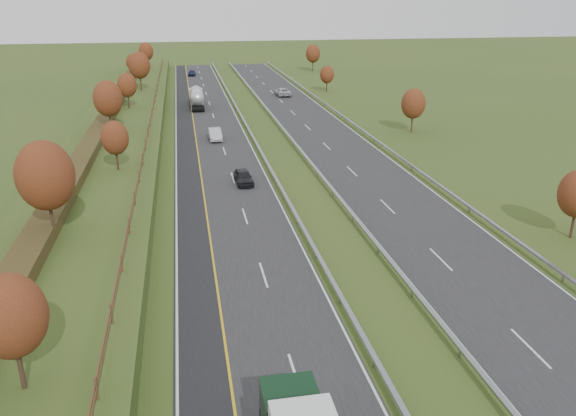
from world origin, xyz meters
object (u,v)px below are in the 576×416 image
Objects in this scene: car_dark_near at (244,177)px; car_small_far at (192,73)px; car_silver_mid at (215,134)px; road_tanker at (197,97)px; car_oncoming at (283,92)px.

car_small_far is (-3.14, 91.70, -0.10)m from car_dark_near.
car_small_far is at bearing 89.44° from car_silver_mid.
car_dark_near is (3.38, -47.07, -1.07)m from road_tanker.
car_silver_mid is 0.86× the size of car_oncoming.
road_tanker is 20.09m from car_oncoming.
road_tanker reaches higher than car_oncoming.
road_tanker is 47.20m from car_dark_near.
car_small_far is (0.24, 44.64, -1.17)m from road_tanker.
car_dark_near is 20.90m from car_silver_mid.
road_tanker is 2.50× the size of car_small_far.
car_silver_mid is (1.62, -26.24, -1.01)m from road_tanker.
car_oncoming is at bearing -58.71° from car_small_far.
car_silver_mid is 70.89m from car_small_far.
road_tanker reaches higher than car_dark_near.
car_oncoming is at bearing 27.61° from road_tanker.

